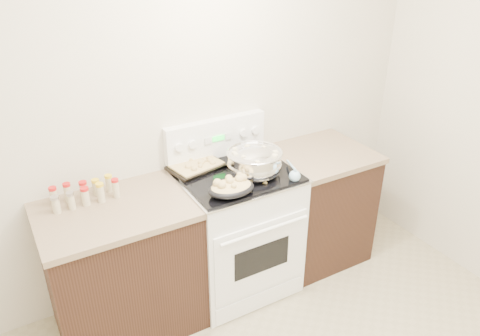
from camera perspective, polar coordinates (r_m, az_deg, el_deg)
room_shell at (r=1.59m, az=13.75°, el=-0.09°), size 4.10×3.60×2.75m
counter_left at (r=3.16m, az=-14.02°, el=-11.75°), size 0.93×0.67×0.92m
counter_right at (r=3.75m, az=9.28°, el=-4.39°), size 0.73×0.67×0.92m
kitchen_range at (r=3.38m, az=-0.46°, el=-7.32°), size 0.78×0.73×1.22m
mixing_bowl at (r=3.08m, az=1.77°, el=0.64°), size 0.47×0.47×0.22m
roasting_pan at (r=2.87m, az=-1.08°, el=-2.34°), size 0.31×0.22×0.11m
baking_sheet at (r=3.20m, az=-5.21°, el=0.29°), size 0.40×0.32×0.06m
wooden_spoon at (r=2.98m, az=1.08°, el=-2.01°), size 0.16×0.21×0.04m
blue_ladle at (r=3.07m, az=6.63°, el=-0.82°), size 0.14×0.26×0.10m
spice_jars at (r=2.98m, az=-18.46°, el=-2.90°), size 0.40×0.15×0.13m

